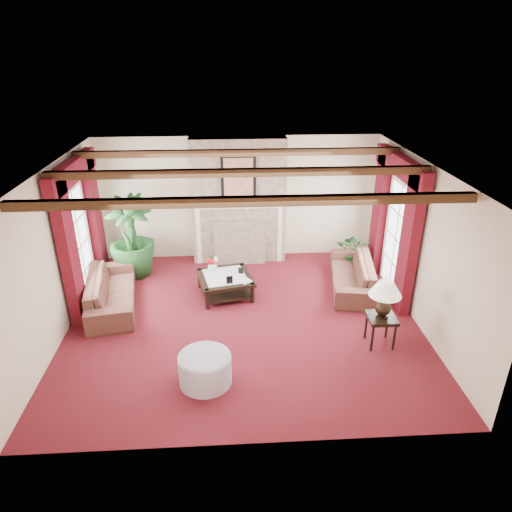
{
  "coord_description": "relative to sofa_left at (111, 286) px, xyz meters",
  "views": [
    {
      "loc": [
        -0.21,
        -6.81,
        4.41
      ],
      "look_at": [
        0.24,
        0.4,
        1.05
      ],
      "focal_mm": 32.0,
      "sensor_mm": 36.0,
      "label": 1
    }
  ],
  "objects": [
    {
      "name": "curtains_left",
      "position": [
        -0.45,
        0.34,
        2.15
      ],
      "size": [
        0.2,
        2.4,
        2.55
      ],
      "primitive_type": null,
      "color": "#480913",
      "rests_on": "ground"
    },
    {
      "name": "table_lamp",
      "position": [
        4.56,
        -1.5,
        0.44
      ],
      "size": [
        0.5,
        0.5,
        0.64
      ],
      "primitive_type": null,
      "color": "black",
      "rests_on": "side_table"
    },
    {
      "name": "french_door_right",
      "position": [
        5.38,
        0.34,
        1.73
      ],
      "size": [
        0.1,
        1.1,
        2.16
      ],
      "primitive_type": null,
      "color": "white",
      "rests_on": "ground"
    },
    {
      "name": "curtains_right",
      "position": [
        5.27,
        0.34,
        2.15
      ],
      "size": [
        0.2,
        2.4,
        2.55
      ],
      "primitive_type": null,
      "color": "#480913",
      "rests_on": "ground"
    },
    {
      "name": "sofa_right",
      "position": [
        4.59,
        0.41,
        -0.02
      ],
      "size": [
        2.14,
        1.23,
        0.76
      ],
      "primitive_type": "imported",
      "rotation": [
        0.0,
        0.0,
        -1.74
      ],
      "color": "#350E18",
      "rests_on": "ground"
    },
    {
      "name": "book",
      "position": [
        2.36,
        -0.01,
        0.14
      ],
      "size": [
        0.22,
        0.21,
        0.28
      ],
      "primitive_type": "imported",
      "rotation": [
        0.0,
        0.0,
        0.59
      ],
      "color": "black",
      "rests_on": "coffee_table"
    },
    {
      "name": "sofa_left",
      "position": [
        0.0,
        0.0,
        0.0
      ],
      "size": [
        2.25,
        1.29,
        0.8
      ],
      "primitive_type": "imported",
      "rotation": [
        0.0,
        0.0,
        1.74
      ],
      "color": "#350E18",
      "rests_on": "ground"
    },
    {
      "name": "ottoman",
      "position": [
        1.8,
        -2.24,
        -0.18
      ],
      "size": [
        0.75,
        0.75,
        0.44
      ],
      "primitive_type": "cylinder",
      "color": "#AFAAC0",
      "rests_on": "ground"
    },
    {
      "name": "flower_vase",
      "position": [
        1.85,
        0.52,
        0.09
      ],
      "size": [
        0.18,
        0.19,
        0.18
      ],
      "primitive_type": "imported",
      "rotation": [
        0.0,
        0.0,
        0.0
      ],
      "color": "silver",
      "rests_on": "coffee_table"
    },
    {
      "name": "fireplace",
      "position": [
        2.41,
        1.89,
        2.3
      ],
      "size": [
        2.0,
        0.52,
        2.7
      ],
      "primitive_type": null,
      "color": "tan",
      "rests_on": "ground"
    },
    {
      "name": "photo_frame_a",
      "position": [
        2.17,
        -0.05,
        0.08
      ],
      "size": [
        0.12,
        0.04,
        0.16
      ],
      "primitive_type": null,
      "rotation": [
        0.0,
        0.0,
        0.2
      ],
      "color": "black",
      "rests_on": "coffee_table"
    },
    {
      "name": "small_plant",
      "position": [
        4.84,
        1.32,
        -0.09
      ],
      "size": [
        1.11,
        1.15,
        0.62
      ],
      "primitive_type": "imported",
      "rotation": [
        0.0,
        0.0,
        -0.26
      ],
      "color": "black",
      "rests_on": "ground"
    },
    {
      "name": "ceiling_beams",
      "position": [
        2.41,
        -0.66,
        2.24
      ],
      "size": [
        6.0,
        3.0,
        0.12
      ],
      "primitive_type": null,
      "color": "#341E10",
      "rests_on": "ceiling"
    },
    {
      "name": "back_wall",
      "position": [
        2.41,
        2.09,
        0.95
      ],
      "size": [
        6.0,
        0.02,
        2.7
      ],
      "primitive_type": "cube",
      "color": "beige",
      "rests_on": "ground"
    },
    {
      "name": "side_table",
      "position": [
        4.56,
        -1.5,
        -0.14
      ],
      "size": [
        0.48,
        0.48,
        0.52
      ],
      "primitive_type": null,
      "rotation": [
        0.0,
        0.0,
        0.09
      ],
      "color": "black",
      "rests_on": "ground"
    },
    {
      "name": "floor",
      "position": [
        2.41,
        -0.66,
        -0.4
      ],
      "size": [
        6.0,
        6.0,
        0.0
      ],
      "primitive_type": "plane",
      "color": "#430C13",
      "rests_on": "ground"
    },
    {
      "name": "ceiling",
      "position": [
        2.41,
        -0.66,
        2.3
      ],
      "size": [
        6.0,
        6.0,
        0.0
      ],
      "primitive_type": "plane",
      "rotation": [
        3.14,
        0.0,
        0.0
      ],
      "color": "white",
      "rests_on": "floor"
    },
    {
      "name": "french_door_left",
      "position": [
        -0.56,
        0.34,
        1.73
      ],
      "size": [
        0.1,
        1.1,
        2.16
      ],
      "primitive_type": null,
      "color": "white",
      "rests_on": "ground"
    },
    {
      "name": "coffee_table",
      "position": [
        2.09,
        0.26,
        -0.2
      ],
      "size": [
        1.16,
        1.16,
        0.4
      ],
      "primitive_type": null,
      "rotation": [
        0.0,
        0.0,
        0.21
      ],
      "color": "black",
      "rests_on": "ground"
    },
    {
      "name": "right_wall",
      "position": [
        5.41,
        -0.66,
        0.95
      ],
      "size": [
        0.02,
        5.5,
        2.7
      ],
      "primitive_type": "cube",
      "color": "beige",
      "rests_on": "ground"
    },
    {
      "name": "photo_frame_b",
      "position": [
        2.39,
        0.34,
        0.06
      ],
      "size": [
        0.1,
        0.05,
        0.13
      ],
      "primitive_type": null,
      "rotation": [
        0.0,
        0.0,
        -0.29
      ],
      "color": "black",
      "rests_on": "coffee_table"
    },
    {
      "name": "potted_palm",
      "position": [
        0.19,
        1.26,
        0.07
      ],
      "size": [
        1.22,
        1.84,
        0.95
      ],
      "primitive_type": "imported",
      "rotation": [
        0.0,
        0.0,
        -0.08
      ],
      "color": "black",
      "rests_on": "ground"
    },
    {
      "name": "left_wall",
      "position": [
        -0.59,
        -0.66,
        0.95
      ],
      "size": [
        0.02,
        5.5,
        2.7
      ],
      "primitive_type": "cube",
      "color": "beige",
      "rests_on": "ground"
    }
  ]
}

